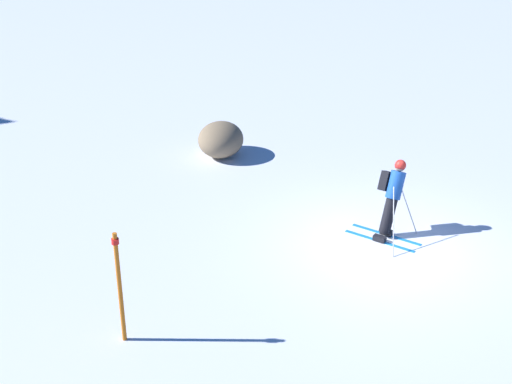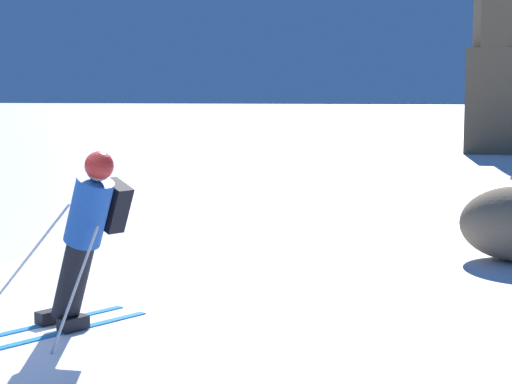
# 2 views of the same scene
# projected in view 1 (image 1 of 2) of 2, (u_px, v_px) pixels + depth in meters

# --- Properties ---
(ground_plane) EXTENTS (300.00, 300.00, 0.00)m
(ground_plane) POSITION_uv_depth(u_px,v_px,m) (383.00, 244.00, 15.82)
(ground_plane) COLOR white
(skier) EXTENTS (1.59, 1.70, 1.74)m
(skier) POSITION_uv_depth(u_px,v_px,m) (392.00, 194.00, 15.96)
(skier) COLOR #1E7AC6
(skier) RESTS_ON ground
(exposed_boulder_0) EXTENTS (1.51, 1.29, 0.98)m
(exposed_boulder_0) POSITION_uv_depth(u_px,v_px,m) (221.00, 139.00, 20.21)
(exposed_boulder_0) COLOR #7A664C
(exposed_boulder_0) RESTS_ON ground
(trail_marker) EXTENTS (0.13, 0.13, 2.17)m
(trail_marker) POSITION_uv_depth(u_px,v_px,m) (119.00, 284.00, 12.23)
(trail_marker) COLOR orange
(trail_marker) RESTS_ON ground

